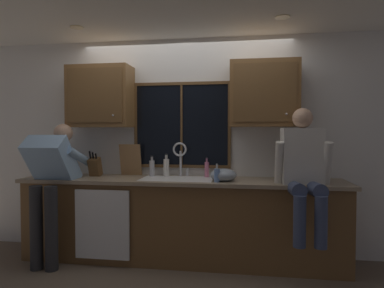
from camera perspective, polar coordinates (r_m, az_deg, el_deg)
name	(u,v)px	position (r m, az deg, el deg)	size (l,w,h in m)	color
back_wall	(186,146)	(4.06, -1.05, -0.30)	(5.92, 0.12, 2.55)	silver
ceiling_downlight_left	(77,27)	(3.92, -19.08, 18.30)	(0.14, 0.14, 0.01)	#FFEAB2
ceiling_downlight_right	(283,17)	(3.54, 15.24, 20.16)	(0.14, 0.14, 0.01)	#FFEAB2
window_glass	(182,125)	(3.99, -1.77, 3.25)	(1.10, 0.02, 0.95)	black
window_frame_top	(182,84)	(4.03, -1.80, 10.28)	(1.17, 0.02, 0.04)	brown
window_frame_bottom	(182,166)	(4.00, -1.79, -3.81)	(1.17, 0.02, 0.04)	brown
window_frame_left	(136,125)	(4.12, -9.59, 3.19)	(0.04, 0.02, 0.95)	brown
window_frame_right	(229,125)	(3.92, 6.40, 3.27)	(0.04, 0.02, 0.95)	brown
window_mullion_center	(182,125)	(3.98, -1.80, 3.26)	(0.02, 0.02, 0.95)	brown
lower_cabinet_run	(181,221)	(3.84, -1.93, -13.06)	(3.52, 0.58, 0.88)	brown
countertop	(180,181)	(3.73, -1.99, -6.29)	(3.58, 0.62, 0.04)	gray
dishwasher_front	(102,225)	(3.77, -15.10, -13.15)	(0.60, 0.02, 0.74)	white
upper_cabinet_left	(100,97)	(4.14, -15.37, 7.79)	(0.74, 0.36, 0.72)	brown
upper_cabinet_right	(264,94)	(3.80, 12.19, 8.34)	(0.74, 0.36, 0.72)	brown
sink	(177,187)	(3.76, -2.56, -7.43)	(0.80, 0.46, 0.21)	silver
faucet	(181,155)	(3.89, -1.95, -1.89)	(0.18, 0.09, 0.40)	silver
person_standing	(52,177)	(3.94, -22.85, -5.23)	(0.53, 0.70, 1.54)	#262628
person_sitting_on_counter	(304,167)	(3.44, 18.56, -3.68)	(0.54, 0.61, 1.26)	#384260
knife_block	(95,167)	(4.11, -16.22, -3.79)	(0.12, 0.18, 0.32)	brown
cutting_board	(131,160)	(4.08, -10.45, -2.68)	(0.26, 0.02, 0.38)	#997047
mixing_bowl	(223,175)	(3.58, 5.37, -5.29)	(0.28, 0.28, 0.14)	#8C99A8
soap_dispenser	(217,175)	(3.49, 4.28, -5.31)	(0.06, 0.07, 0.20)	#668CCC
bottle_green_glass	(166,167)	(3.94, -4.41, -3.95)	(0.07, 0.07, 0.26)	silver
bottle_tall_clear	(207,169)	(3.87, 2.54, -4.28)	(0.05, 0.05, 0.23)	pink
bottle_amber_small	(152,168)	(3.97, -6.86, -4.06)	(0.06, 0.06, 0.24)	#B7B7BC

